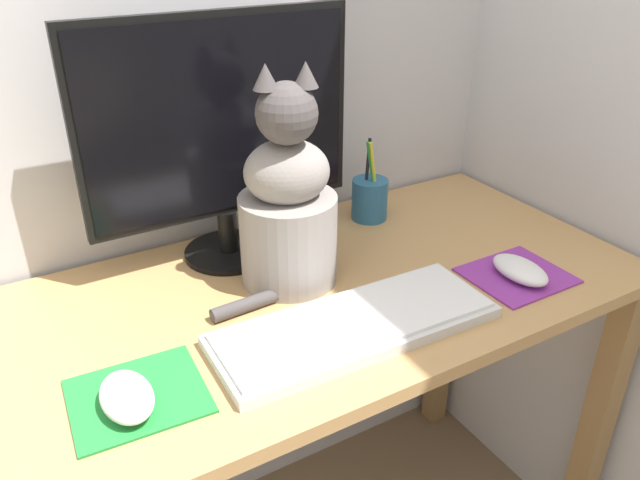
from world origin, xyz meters
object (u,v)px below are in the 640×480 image
at_px(computer_mouse_right, 520,270).
at_px(keyboard, 355,325).
at_px(monitor, 220,132).
at_px(computer_mouse_left, 127,397).
at_px(cat, 288,206).
at_px(pen_cup, 370,198).

bearing_deg(computer_mouse_right, keyboard, 176.87).
bearing_deg(monitor, computer_mouse_right, -40.24).
distance_m(computer_mouse_left, cat, 0.40).
bearing_deg(pen_cup, computer_mouse_right, -75.54).
xyz_separation_m(computer_mouse_left, pen_cup, (0.60, 0.32, 0.02)).
relative_size(computer_mouse_right, pen_cup, 0.66).
xyz_separation_m(computer_mouse_right, pen_cup, (-0.09, 0.34, 0.03)).
xyz_separation_m(computer_mouse_right, cat, (-0.35, 0.21, 0.12)).
xyz_separation_m(monitor, computer_mouse_right, (0.41, -0.35, -0.22)).
bearing_deg(keyboard, cat, 96.26).
xyz_separation_m(monitor, keyboard, (0.07, -0.33, -0.23)).
bearing_deg(monitor, keyboard, -77.58).
distance_m(computer_mouse_right, pen_cup, 0.36).
height_order(keyboard, cat, cat).
bearing_deg(computer_mouse_right, computer_mouse_left, 178.03).
distance_m(monitor, pen_cup, 0.38).
bearing_deg(keyboard, computer_mouse_right, -1.65).
bearing_deg(keyboard, computer_mouse_left, -179.37).
height_order(monitor, keyboard, monitor).
relative_size(computer_mouse_right, cat, 0.30).
xyz_separation_m(keyboard, computer_mouse_left, (-0.35, 0.01, 0.01)).
bearing_deg(computer_mouse_right, cat, 149.48).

